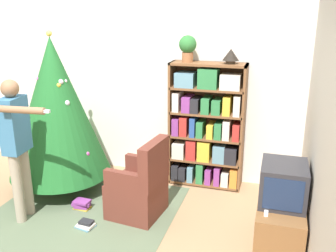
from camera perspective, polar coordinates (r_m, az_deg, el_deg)
name	(u,v)px	position (r m, az deg, el deg)	size (l,w,h in m)	color
ground_plane	(97,244)	(4.04, -10.72, -17.31)	(14.00, 14.00, 0.00)	#9E7A56
wall_back	(156,83)	(5.21, -1.81, 6.54)	(8.00, 0.10, 2.60)	silver
wall_right	(330,144)	(3.10, 23.47, -2.54)	(0.10, 8.00, 2.60)	silver
area_rug	(82,215)	(4.56, -12.95, -13.03)	(2.08, 2.03, 0.01)	#56664C
bookshelf	(207,127)	(4.91, 5.89, -0.20)	(0.96, 0.33, 1.64)	brown
tv_stand	(279,224)	(3.98, 16.58, -14.14)	(0.44, 0.89, 0.50)	brown
television	(283,183)	(3.77, 17.16, -8.37)	(0.43, 0.50, 0.39)	#28282D
game_remote	(266,212)	(3.62, 14.74, -12.60)	(0.04, 0.12, 0.02)	white
christmas_tree	(56,108)	(4.90, -16.71, 2.62)	(1.29, 1.29, 2.04)	#4C3323
armchair	(140,189)	(4.33, -4.34, -9.55)	(0.63, 0.62, 0.92)	brown
standing_person	(17,140)	(4.33, -22.00, -1.93)	(0.66, 0.47, 1.59)	#9E937F
potted_plant	(188,47)	(4.77, 3.02, 11.99)	(0.22, 0.22, 0.33)	#935B38
table_lamp	(231,55)	(4.68, 9.55, 10.58)	(0.20, 0.20, 0.18)	#473828
book_pile_near_tree	(82,204)	(4.66, -12.99, -11.57)	(0.23, 0.15, 0.11)	gold
book_pile_by_chair	(86,225)	(4.31, -12.41, -14.47)	(0.22, 0.19, 0.08)	#5B899E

